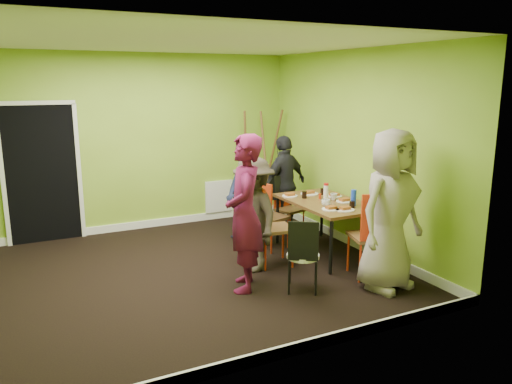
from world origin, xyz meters
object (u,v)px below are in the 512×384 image
person_left_far (248,195)px  person_standing (244,213)px  chair_back_end (283,193)px  person_left_near (254,214)px  easel (261,165)px  thermos (326,193)px  chair_left_near (268,221)px  blue_bottle (354,198)px  chair_front_end (373,230)px  orange_bottle (320,196)px  chair_bentwood (303,252)px  chair_left_far (267,212)px  person_back_end (285,184)px  dining_table (327,205)px  person_front_end (390,210)px

person_left_far → person_standing: bearing=-36.4°
chair_back_end → person_standing: 2.24m
person_left_near → easel: bearing=151.8°
easel → person_standing: 3.16m
thermos → chair_left_near: bearing=-173.7°
chair_back_end → blue_bottle: size_ratio=4.25×
chair_front_end → person_standing: (-1.51, 0.42, 0.29)m
blue_bottle → person_left_far: person_left_far is taller
orange_bottle → person_left_near: (-1.16, -0.27, -0.06)m
easel → chair_bentwood: bearing=-108.4°
person_standing → person_left_far: bearing=177.2°
chair_left_far → person_back_end: (0.67, 0.69, 0.21)m
person_back_end → chair_bentwood: bearing=46.4°
orange_bottle → blue_bottle: bearing=-72.1°
chair_left_near → person_back_end: (0.94, 1.25, 0.18)m
dining_table → blue_bottle: 0.44m
person_standing → person_back_end: (1.53, 1.79, -0.13)m
person_left_far → easel: bearing=136.8°
dining_table → easel: 2.15m
person_left_near → chair_left_far: bearing=140.8°
chair_back_end → person_back_end: (0.09, 0.09, 0.12)m
dining_table → person_front_end: size_ratio=0.81×
chair_front_end → person_left_near: (-1.16, 0.91, 0.12)m
chair_bentwood → thermos: thermos is taller
chair_front_end → chair_bentwood: chair_front_end is taller
chair_left_far → chair_front_end: (0.65, -1.52, 0.06)m
person_back_end → person_front_end: size_ratio=0.83×
orange_bottle → person_back_end: person_back_end is taller
person_standing → person_back_end: bearing=163.3°
chair_left_near → thermos: 0.99m
dining_table → chair_front_end: chair_front_end is taller
chair_back_end → chair_bentwood: chair_back_end is taller
blue_bottle → person_left_far: size_ratio=0.14×
person_standing → person_left_near: 0.62m
person_back_end → person_left_near: bearing=28.6°
chair_left_far → person_left_far: size_ratio=0.65×
dining_table → person_standing: (-1.52, -0.60, 0.20)m
dining_table → blue_bottle: size_ratio=6.89×
chair_bentwood → person_front_end: size_ratio=0.46×
chair_left_far → person_left_near: size_ratio=0.68×
chair_front_end → person_left_near: size_ratio=0.74×
person_left_far → person_front_end: person_front_end is taller
chair_front_end → person_standing: person_standing is taller
dining_table → chair_left_near: (-0.94, -0.05, -0.10)m
chair_back_end → orange_bottle: (0.07, -0.94, 0.13)m
person_standing → person_left_far: (0.70, 1.40, -0.14)m
chair_left_far → chair_bentwood: chair_left_far is taller
dining_table → chair_bentwood: 1.41m
thermos → person_front_end: person_front_end is taller
person_standing → chair_front_end: bearing=98.3°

